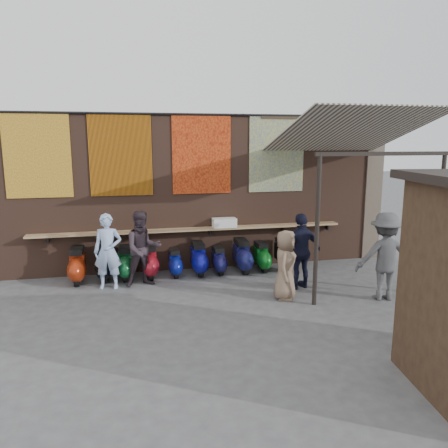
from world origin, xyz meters
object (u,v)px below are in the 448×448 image
at_px(scooter_stool_7, 242,256).
at_px(shopper_grey, 385,256).
at_px(scooter_stool_5, 199,259).
at_px(shopper_navy, 301,251).
at_px(scooter_stool_1, 104,264).
at_px(shopper_tan, 285,265).
at_px(diner_left, 108,251).
at_px(scooter_stool_2, 125,263).
at_px(scooter_stool_0, 78,266).
at_px(scooter_stool_9, 284,254).
at_px(shelf_box, 224,223).
at_px(diner_right, 143,249).
at_px(scooter_stool_4, 175,263).
at_px(scooter_stool_3, 150,262).
at_px(scooter_stool_6, 219,261).
at_px(scooter_stool_8, 262,257).

height_order(scooter_stool_7, shopper_grey, shopper_grey).
height_order(scooter_stool_5, shopper_navy, shopper_navy).
relative_size(scooter_stool_1, shopper_tan, 0.58).
height_order(diner_left, shopper_tan, diner_left).
bearing_deg(scooter_stool_2, scooter_stool_7, -0.98).
bearing_deg(scooter_stool_2, scooter_stool_0, -177.83).
height_order(scooter_stool_9, shopper_grey, shopper_grey).
xyz_separation_m(shelf_box, diner_left, (-2.91, -0.90, -0.38)).
xyz_separation_m(scooter_stool_9, diner_right, (-3.67, -0.58, 0.49)).
relative_size(scooter_stool_4, shopper_navy, 0.41).
bearing_deg(scooter_stool_3, scooter_stool_9, -0.01).
bearing_deg(diner_left, scooter_stool_6, 19.32).
distance_m(scooter_stool_7, diner_right, 2.63).
bearing_deg(scooter_stool_8, diner_left, -171.65).
bearing_deg(scooter_stool_1, shelf_box, 4.95).
relative_size(scooter_stool_5, scooter_stool_7, 0.97).
xyz_separation_m(shelf_box, shopper_grey, (2.83, -2.89, -0.31)).
height_order(scooter_stool_0, shopper_navy, shopper_navy).
xyz_separation_m(scooter_stool_2, diner_right, (0.42, -0.60, 0.49)).
relative_size(scooter_stool_7, shopper_tan, 0.59).
xyz_separation_m(diner_left, shopper_navy, (4.29, -0.95, 0.00)).
bearing_deg(scooter_stool_3, shopper_tan, -37.68).
bearing_deg(diner_left, scooter_stool_8, 16.05).
relative_size(scooter_stool_3, scooter_stool_5, 1.00).
bearing_deg(scooter_stool_4, diner_right, -143.67).
bearing_deg(diner_right, scooter_stool_3, 61.56).
xyz_separation_m(shopper_grey, shopper_tan, (-2.05, 0.46, -0.19)).
bearing_deg(diner_left, scooter_stool_4, 27.94).
xyz_separation_m(scooter_stool_8, diner_left, (-3.84, -0.56, 0.50)).
xyz_separation_m(scooter_stool_6, diner_left, (-2.69, -0.55, 0.53)).
xyz_separation_m(scooter_stool_1, scooter_stool_2, (0.49, -0.03, -0.01)).
bearing_deg(shelf_box, diner_left, -162.84).
height_order(scooter_stool_4, scooter_stool_9, scooter_stool_9).
bearing_deg(diner_left, scooter_stool_2, 66.79).
relative_size(scooter_stool_8, shopper_tan, 0.52).
bearing_deg(scooter_stool_0, scooter_stool_4, 0.47).
relative_size(scooter_stool_7, shopper_navy, 0.51).
relative_size(scooter_stool_2, shopper_grey, 0.45).
height_order(scooter_stool_3, shopper_tan, shopper_tan).
relative_size(scooter_stool_6, diner_right, 0.40).
height_order(scooter_stool_2, shopper_grey, shopper_grey).
distance_m(scooter_stool_4, shopper_navy, 3.16).
bearing_deg(diner_left, scooter_stool_0, 150.55).
relative_size(scooter_stool_2, scooter_stool_5, 0.98).
distance_m(shelf_box, diner_right, 2.34).
height_order(scooter_stool_5, scooter_stool_8, scooter_stool_5).
relative_size(scooter_stool_3, shopper_navy, 0.49).
distance_m(scooter_stool_9, shopper_grey, 2.93).
relative_size(scooter_stool_0, scooter_stool_8, 1.13).
bearing_deg(scooter_stool_4, diner_left, -159.76).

